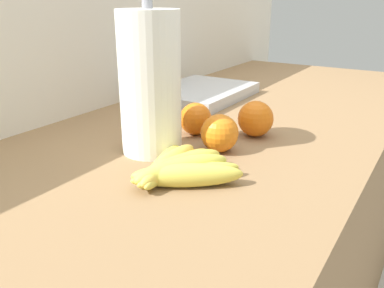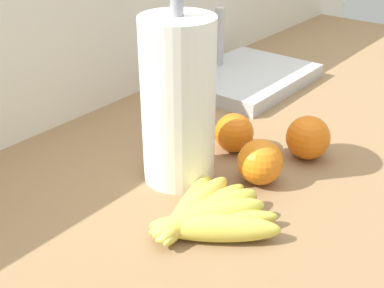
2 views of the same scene
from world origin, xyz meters
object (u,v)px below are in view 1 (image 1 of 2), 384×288
Objects in this scene: orange_right at (220,133)px; orange_far_right at (256,119)px; sink_basin at (200,92)px; banana_bunch at (178,169)px; orange_front at (196,119)px; paper_towel_roll at (150,84)px.

orange_far_right reaches higher than orange_right.
sink_basin is (0.24, 0.29, -0.02)m from orange_far_right.
sink_basin is (0.52, 0.27, -0.00)m from banana_bunch.
orange_front is (-0.06, 0.12, -0.00)m from orange_far_right.
paper_towel_roll is (-0.20, 0.14, 0.10)m from orange_far_right.
orange_front reaches higher than banana_bunch.
banana_bunch is 0.64× the size of paper_towel_roll.
orange_front is 0.35m from sink_basin.
banana_bunch is 0.59m from sink_basin.
orange_far_right reaches higher than orange_front.
orange_front is (0.07, 0.10, -0.00)m from orange_right.
orange_far_right is at bearing -10.04° from orange_right.
sink_basin is at bearing 19.06° from paper_towel_roll.
banana_bunch is at bearing -152.47° from sink_basin.
orange_right is (0.15, 0.00, 0.02)m from banana_bunch.
orange_far_right is at bearing -129.67° from sink_basin.
orange_far_right is 0.26× the size of paper_towel_roll.
banana_bunch is 2.70× the size of orange_front.
orange_right is 1.06× the size of orange_front.
orange_front is 0.17m from paper_towel_roll.
orange_right is 0.25× the size of paper_towel_roll.
banana_bunch is at bearing 176.25° from orange_far_right.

